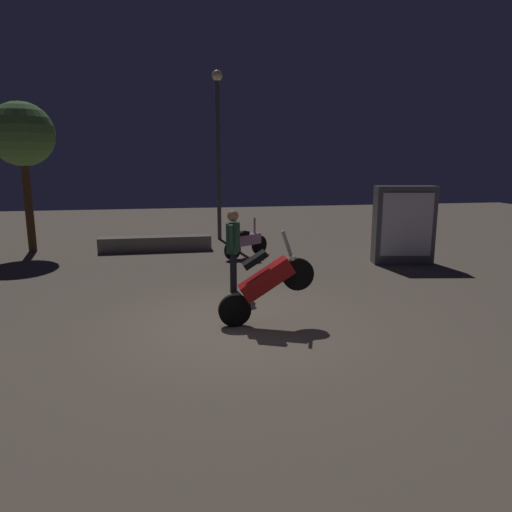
{
  "coord_description": "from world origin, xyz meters",
  "views": [
    {
      "loc": [
        -1.13,
        -7.56,
        2.81
      ],
      "look_at": [
        0.42,
        1.05,
        1.0
      ],
      "focal_mm": 33.05,
      "sensor_mm": 36.0,
      "label": 1
    }
  ],
  "objects_px": {
    "motorcycle_red_foreground": "(266,282)",
    "person_rider_beside": "(233,243)",
    "kiosk_billboard": "(404,225)",
    "motorcycle_pink_parked_left": "(246,242)",
    "streetlamp_near": "(218,136)"
  },
  "relations": [
    {
      "from": "motorcycle_pink_parked_left",
      "to": "kiosk_billboard",
      "type": "relative_size",
      "value": 0.67
    },
    {
      "from": "motorcycle_red_foreground",
      "to": "person_rider_beside",
      "type": "height_order",
      "value": "person_rider_beside"
    },
    {
      "from": "streetlamp_near",
      "to": "kiosk_billboard",
      "type": "xyz_separation_m",
      "value": [
        4.52,
        -4.78,
        -2.5
      ]
    },
    {
      "from": "person_rider_beside",
      "to": "streetlamp_near",
      "type": "relative_size",
      "value": 0.31
    },
    {
      "from": "person_rider_beside",
      "to": "streetlamp_near",
      "type": "xyz_separation_m",
      "value": [
        0.39,
        6.75,
        2.5
      ]
    },
    {
      "from": "motorcycle_red_foreground",
      "to": "streetlamp_near",
      "type": "relative_size",
      "value": 0.29
    },
    {
      "from": "motorcycle_pink_parked_left",
      "to": "kiosk_billboard",
      "type": "xyz_separation_m",
      "value": [
        4.07,
        -1.59,
        0.61
      ]
    },
    {
      "from": "person_rider_beside",
      "to": "streetlamp_near",
      "type": "height_order",
      "value": "streetlamp_near"
    },
    {
      "from": "motorcycle_pink_parked_left",
      "to": "person_rider_beside",
      "type": "relative_size",
      "value": 0.8
    },
    {
      "from": "motorcycle_pink_parked_left",
      "to": "streetlamp_near",
      "type": "height_order",
      "value": "streetlamp_near"
    },
    {
      "from": "motorcycle_red_foreground",
      "to": "kiosk_billboard",
      "type": "bearing_deg",
      "value": 40.95
    },
    {
      "from": "streetlamp_near",
      "to": "person_rider_beside",
      "type": "bearing_deg",
      "value": -93.33
    },
    {
      "from": "motorcycle_red_foreground",
      "to": "person_rider_beside",
      "type": "bearing_deg",
      "value": 97.01
    },
    {
      "from": "motorcycle_red_foreground",
      "to": "person_rider_beside",
      "type": "xyz_separation_m",
      "value": [
        -0.28,
        2.13,
        0.31
      ]
    },
    {
      "from": "person_rider_beside",
      "to": "motorcycle_pink_parked_left",
      "type": "bearing_deg",
      "value": 93.55
    }
  ]
}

